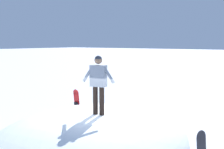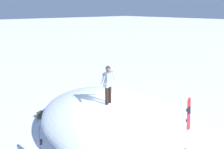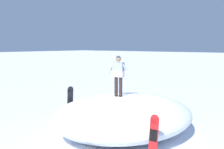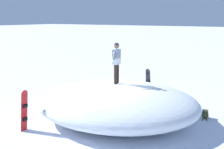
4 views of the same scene
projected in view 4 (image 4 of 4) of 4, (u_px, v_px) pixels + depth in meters
The scene contains 7 objects.
ground at pixel (108, 118), 11.13m from camera, with size 240.00×240.00×0.00m, color white.
snow_mound at pixel (117, 102), 10.84m from camera, with size 6.54×5.37×1.46m, color white.
snowboarder_standing at pixel (117, 60), 10.70m from camera, with size 0.31×0.99×1.65m.
snowboard_primary_upright at pixel (24, 110), 9.73m from camera, with size 0.21×0.29×1.56m.
snowboard_secondary_upright at pixel (148, 84), 13.42m from camera, with size 0.33×0.25×1.61m.
backpack_near at pixel (205, 114), 11.09m from camera, with size 0.33×0.52×0.36m.
backpack_far at pixel (46, 108), 11.80m from camera, with size 0.50×0.58×0.37m.
Camera 4 is at (-5.73, 8.82, 4.08)m, focal length 43.32 mm.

